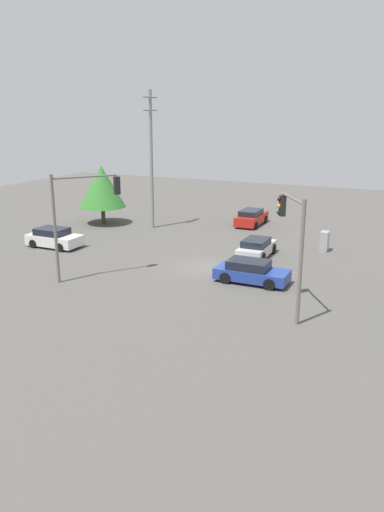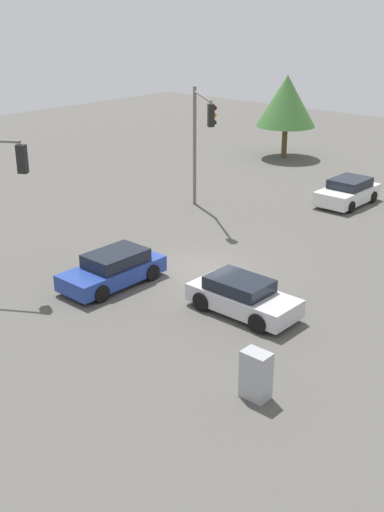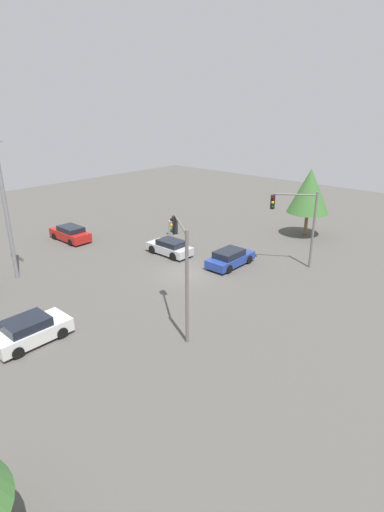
% 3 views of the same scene
% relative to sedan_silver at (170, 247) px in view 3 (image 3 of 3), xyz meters
% --- Properties ---
extents(ground_plane, '(80.00, 80.00, 0.00)m').
position_rel_sedan_silver_xyz_m(ground_plane, '(-3.78, 2.03, -0.64)').
color(ground_plane, '#54514C').
extents(sedan_silver, '(4.04, 1.86, 1.30)m').
position_rel_sedan_silver_xyz_m(sedan_silver, '(0.00, 0.00, 0.00)').
color(sedan_silver, silver).
rests_on(sedan_silver, ground_plane).
extents(sedan_red, '(4.41, 1.92, 1.39)m').
position_rel_sedan_silver_xyz_m(sedan_red, '(9.54, 3.58, 0.04)').
color(sedan_red, red).
rests_on(sedan_red, ground_plane).
extents(sedan_white, '(2.06, 4.02, 1.41)m').
position_rel_sedan_silver_xyz_m(sedan_white, '(-3.82, 14.41, 0.04)').
color(sedan_white, silver).
rests_on(sedan_white, ground_plane).
extents(sedan_blue, '(1.93, 4.28, 1.33)m').
position_rel_sedan_silver_xyz_m(sedan_blue, '(-5.30, -1.39, 0.00)').
color(sedan_blue, '#233D93').
rests_on(sedan_blue, ground_plane).
extents(traffic_signal_main, '(3.00, 2.04, 5.96)m').
position_rel_sedan_silver_xyz_m(traffic_signal_main, '(-9.01, -4.60, 3.43)').
color(traffic_signal_main, slate).
rests_on(traffic_signal_main, ground_plane).
extents(traffic_signal_cross, '(3.35, 2.60, 6.32)m').
position_rel_sedan_silver_xyz_m(traffic_signal_cross, '(-8.85, 7.90, 3.70)').
color(traffic_signal_cross, slate).
rests_on(traffic_signal_cross, ground_plane).
extents(utility_pole_tall, '(2.20, 0.28, 11.40)m').
position_rel_sedan_silver_xyz_m(utility_pole_tall, '(4.92, 10.99, 5.37)').
color(utility_pole_tall, gray).
rests_on(utility_pole_tall, ground_plane).
extents(electrical_cabinet, '(0.80, 0.55, 1.44)m').
position_rel_sedan_silver_xyz_m(electrical_cabinet, '(3.50, -3.94, 0.08)').
color(electrical_cabinet, '#9EA0A3').
rests_on(electrical_cabinet, ground_plane).
extents(tree_right, '(3.91, 3.91, 6.45)m').
position_rel_sedan_silver_xyz_m(tree_right, '(-6.09, -12.47, 3.73)').
color(tree_right, brown).
rests_on(tree_right, ground_plane).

